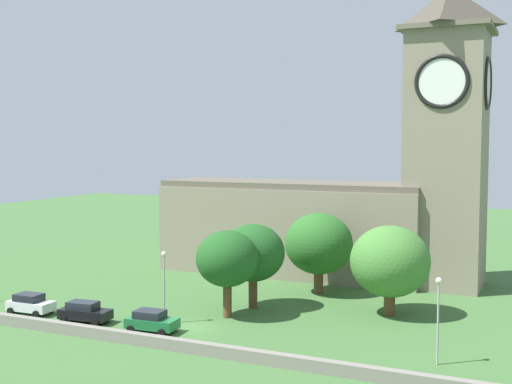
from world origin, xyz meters
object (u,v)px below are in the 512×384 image
church (349,194)px  tree_by_tower (390,262)px  streetlamp_central (438,305)px  tree_riverside_west (253,253)px  tree_riverside_east (319,244)px  streetlamp_west_mid (164,275)px  tree_churchyard (227,259)px  car_black (85,312)px  car_green (151,321)px  car_white (30,304)px

church → tree_by_tower: (8.17, -14.33, -4.69)m
streetlamp_central → tree_by_tower: bearing=117.6°
tree_riverside_west → church: bearing=77.1°
tree_riverside_east → tree_by_tower: bearing=-32.6°
streetlamp_west_mid → tree_riverside_east: (8.12, 16.10, 0.88)m
tree_riverside_west → tree_churchyard: bearing=-99.1°
streetlamp_west_mid → church: bearing=71.1°
car_black → tree_riverside_west: 15.73m
car_black → tree_riverside_west: tree_riverside_west is taller
church → tree_by_tower: 17.15m
car_black → streetlamp_central: bearing=3.0°
church → tree_by_tower: size_ratio=4.65×
car_green → church: bearing=73.5°
car_black → streetlamp_central: size_ratio=0.76×
car_black → tree_riverside_east: size_ratio=0.57×
car_black → tree_churchyard: (10.36, 6.49, 4.27)m
church → tree_churchyard: size_ratio=4.85×
car_white → car_green: car_white is taller
car_white → streetlamp_central: 35.58m
car_green → streetlamp_west_mid: 4.20m
streetlamp_central → tree_riverside_east: tree_riverside_east is taller
streetlamp_west_mid → tree_churchyard: 5.68m
car_green → tree_riverside_east: bearing=67.5°
car_black → streetlamp_west_mid: size_ratio=0.75×
car_white → tree_riverside_west: size_ratio=0.54×
car_white → church: bearing=52.2°
streetlamp_west_mid → tree_riverside_west: bearing=59.7°
tree_riverside_east → tree_by_tower: tree_riverside_east is taller
streetlamp_central → streetlamp_west_mid: bearing=177.4°
streetlamp_west_mid → tree_riverside_west: tree_riverside_west is taller
car_green → tree_churchyard: (3.58, 6.48, 4.29)m
church → tree_churchyard: (-4.55, -21.03, -4.33)m
car_green → streetlamp_west_mid: bearing=98.8°
streetlamp_west_mid → streetlamp_central: 22.81m
tree_riverside_east → tree_churchyard: (-4.15, -12.17, 0.10)m
tree_churchyard → tree_by_tower: bearing=27.8°
car_white → tree_churchyard: size_ratio=0.55×
car_green → tree_by_tower: 21.33m
church → car_black: (-14.91, -27.52, -8.61)m
streetlamp_west_mid → tree_by_tower: 19.80m
car_black → streetlamp_west_mid: streetlamp_west_mid is taller
tree_riverside_east → car_black: bearing=-127.9°
streetlamp_west_mid → car_white: bearing=-169.5°
streetlamp_central → tree_riverside_west: bearing=153.9°
car_white → tree_churchyard: bearing=20.7°
streetlamp_west_mid → tree_riverside_east: 18.06m
tree_riverside_east → tree_by_tower: size_ratio=1.02×
church → car_black: 32.46m
car_white → car_black: car_white is taller
car_white → car_black: bearing=-1.9°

